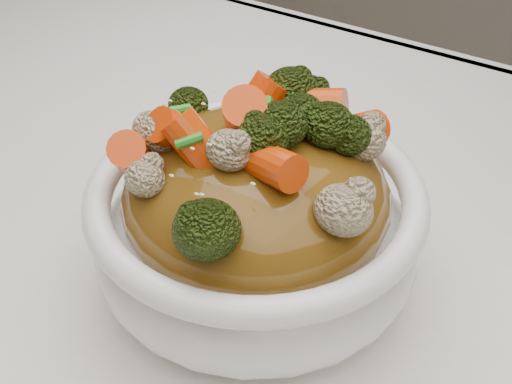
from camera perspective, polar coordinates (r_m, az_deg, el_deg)
The scene contains 8 objects.
tablecloth at distance 0.40m, azimuth 2.57°, elevation -11.81°, with size 1.20×0.80×0.04m, color white.
bowl at distance 0.37m, azimuth 0.00°, elevation -3.62°, with size 0.20×0.20×0.08m, color white, non-canonical shape.
sauce_base at distance 0.36m, azimuth 0.00°, elevation -0.35°, with size 0.16×0.16×0.09m, color brown.
carrots at distance 0.32m, azimuth 0.00°, elevation 7.67°, with size 0.16×0.16×0.05m, color #D53B06, non-canonical shape.
broccoli at distance 0.32m, azimuth 0.00°, elevation 7.53°, with size 0.16×0.16×0.04m, color black, non-canonical shape.
cauliflower at distance 0.32m, azimuth 0.00°, elevation 7.24°, with size 0.16×0.16×0.03m, color tan, non-canonical shape.
scallions at distance 0.32m, azimuth 0.00°, elevation 7.81°, with size 0.12×0.12×0.02m, color #26881F, non-canonical shape.
sesame_seeds at distance 0.32m, azimuth 0.00°, elevation 7.81°, with size 0.14×0.14×0.01m, color beige, non-canonical shape.
Camera 1 is at (0.13, -0.22, 1.04)m, focal length 42.00 mm.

